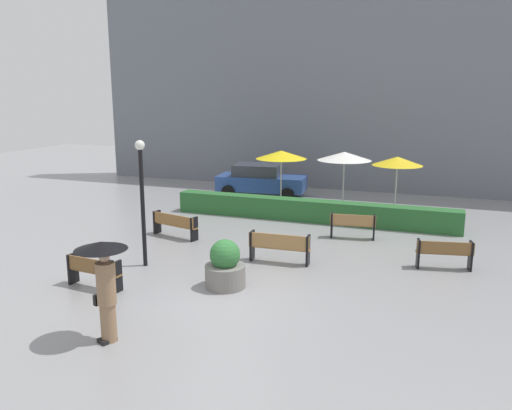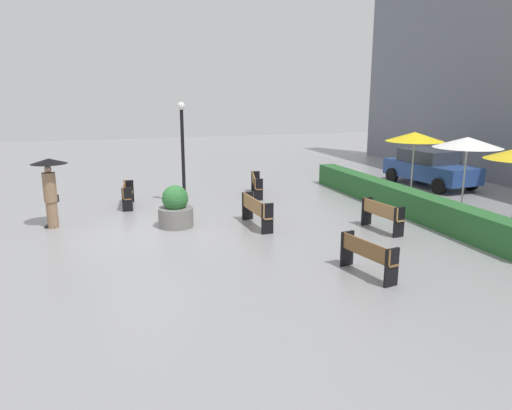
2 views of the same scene
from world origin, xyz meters
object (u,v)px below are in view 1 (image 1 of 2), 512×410
(bench_far_right, at_px, (445,252))
(patio_umbrella_yellow_far, at_px, (397,161))
(bench_far_left, at_px, (174,223))
(lamp_post, at_px, (142,189))
(planter_pot, at_px, (225,267))
(bench_near_left, at_px, (93,270))
(pedestrian_with_umbrella, at_px, (104,276))
(parked_car, at_px, (261,180))
(patio_umbrella_white, at_px, (344,156))
(bench_back_row, at_px, (353,224))
(bench_mid_center, at_px, (279,246))
(patio_umbrella_yellow, at_px, (281,155))

(bench_far_right, bearing_deg, patio_umbrella_yellow_far, 107.99)
(bench_far_left, bearing_deg, lamp_post, -77.16)
(planter_pot, height_order, lamp_post, lamp_post)
(bench_far_right, relative_size, patio_umbrella_yellow_far, 0.65)
(bench_near_left, xyz_separation_m, lamp_post, (0.27, 2.00, 1.78))
(bench_near_left, distance_m, patio_umbrella_yellow_far, 12.70)
(bench_near_left, distance_m, planter_pot, 3.39)
(pedestrian_with_umbrella, height_order, parked_car, pedestrian_with_umbrella)
(bench_near_left, xyz_separation_m, patio_umbrella_white, (4.37, 10.74, 1.89))
(bench_far_right, bearing_deg, bench_back_row, 143.28)
(planter_pot, distance_m, patio_umbrella_yellow_far, 10.22)
(bench_far_left, height_order, pedestrian_with_umbrella, pedestrian_with_umbrella)
(bench_far_left, bearing_deg, patio_umbrella_yellow_far, 40.20)
(patio_umbrella_yellow_far, bearing_deg, bench_near_left, -121.07)
(patio_umbrella_white, distance_m, parked_car, 5.08)
(bench_mid_center, relative_size, patio_umbrella_yellow, 0.73)
(parked_car, bearing_deg, patio_umbrella_yellow_far, -16.98)
(lamp_post, height_order, patio_umbrella_white, lamp_post)
(bench_near_left, distance_m, patio_umbrella_yellow, 10.92)
(bench_far_left, bearing_deg, patio_umbrella_white, 50.55)
(bench_far_left, distance_m, patio_umbrella_white, 7.73)
(pedestrian_with_umbrella, distance_m, patio_umbrella_yellow, 12.95)
(pedestrian_with_umbrella, bearing_deg, parked_car, 97.97)
(lamp_post, xyz_separation_m, parked_car, (-0.29, 10.76, -1.45))
(bench_far_right, bearing_deg, lamp_post, -161.76)
(lamp_post, bearing_deg, patio_umbrella_yellow_far, 54.67)
(pedestrian_with_umbrella, bearing_deg, planter_pot, 73.26)
(lamp_post, distance_m, parked_car, 10.86)
(bench_far_left, distance_m, planter_pot, 5.12)
(bench_far_right, xyz_separation_m, bench_back_row, (-3.01, 2.24, 0.02))
(planter_pot, distance_m, parked_car, 11.93)
(parked_car, bearing_deg, bench_far_right, -43.53)
(planter_pot, distance_m, patio_umbrella_yellow, 9.65)
(bench_far_right, distance_m, planter_pot, 6.33)
(bench_mid_center, xyz_separation_m, lamp_post, (-3.60, -1.57, 1.73))
(planter_pot, distance_m, patio_umbrella_white, 9.73)
(lamp_post, bearing_deg, bench_far_right, 18.24)
(bench_near_left, bearing_deg, patio_umbrella_yellow_far, 58.93)
(bench_back_row, bearing_deg, lamp_post, -136.35)
(bench_back_row, height_order, pedestrian_with_umbrella, pedestrian_with_umbrella)
(bench_far_left, height_order, patio_umbrella_yellow_far, patio_umbrella_yellow_far)
(patio_umbrella_yellow, bearing_deg, bench_far_right, -41.19)
(lamp_post, distance_m, patio_umbrella_yellow_far, 10.75)
(bench_far_left, relative_size, patio_umbrella_white, 0.74)
(bench_near_left, bearing_deg, bench_far_right, 29.05)
(bench_back_row, xyz_separation_m, planter_pot, (-2.31, -5.68, 0.03))
(bench_near_left, height_order, patio_umbrella_yellow_far, patio_umbrella_yellow_far)
(lamp_post, bearing_deg, bench_near_left, -97.74)
(bench_mid_center, bearing_deg, pedestrian_with_umbrella, -107.03)
(patio_umbrella_white, bearing_deg, bench_near_left, -112.12)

